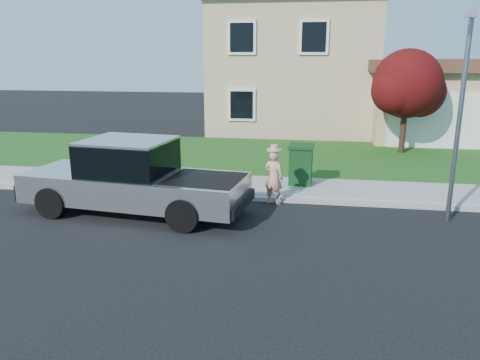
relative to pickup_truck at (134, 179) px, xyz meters
name	(u,v)px	position (x,y,z in m)	size (l,w,h in m)	color
ground	(252,241)	(3.16, -1.41, -0.87)	(80.00, 80.00, 0.00)	black
curb	(304,201)	(4.16, 1.49, -0.81)	(40.00, 0.20, 0.12)	gray
sidewalk	(305,189)	(4.16, 2.59, -0.79)	(40.00, 2.00, 0.15)	gray
lawn	(308,157)	(4.16, 7.09, -0.82)	(40.00, 7.00, 0.10)	#1F4814
house	(319,68)	(4.47, 14.97, 2.30)	(14.00, 11.30, 6.85)	tan
pickup_truck	(134,179)	(0.00, 0.00, 0.00)	(5.83, 2.54, 1.86)	black
woman	(274,176)	(3.35, 1.26, -0.11)	(0.62, 0.52, 1.60)	tan
ornamental_tree	(408,87)	(7.82, 8.40, 1.78)	(2.91, 2.62, 3.99)	black
trash_bin	(301,164)	(4.00, 2.91, -0.13)	(0.74, 0.85, 1.17)	#0E3413
street_lamp	(461,107)	(7.56, 0.54, 1.85)	(0.34, 0.62, 4.76)	slate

